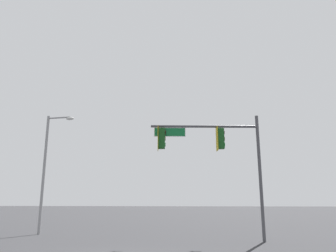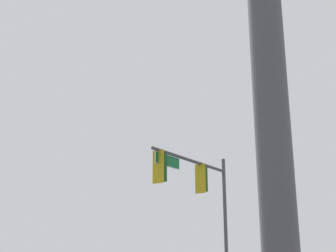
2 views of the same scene
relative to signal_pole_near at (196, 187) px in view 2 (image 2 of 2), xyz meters
name	(u,v)px [view 2 (image 2 of 2)]	position (x,y,z in m)	size (l,w,h in m)	color
signal_pole_near	(196,187)	(0.00, 0.00, 0.00)	(5.72, 1.48, 6.53)	#47474C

